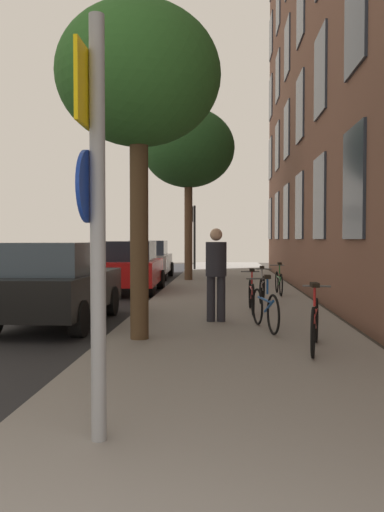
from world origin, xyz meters
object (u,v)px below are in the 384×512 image
object	(u,v)px
sign_post	(95,202)
tree_far	(188,149)
bicycle_0	(315,323)
pedestrian_0	(216,268)
bicycle_4	(279,282)
traffic_light	(193,225)
bicycle_2	(251,295)
bicycle_1	(265,308)
car_0	(57,283)
car_1	(130,266)
tree_near	(139,79)
bicycle_3	(262,288)
car_2	(149,259)

from	to	relation	value
sign_post	tree_far	size ratio (longest dim) A/B	0.50
bicycle_0	pedestrian_0	bearing A→B (deg)	120.58
bicycle_0	bicycle_4	distance (m)	7.34
traffic_light	bicycle_2	bearing A→B (deg)	-81.98
bicycle_0	bicycle_1	size ratio (longest dim) A/B	1.04
tree_far	car_0	distance (m)	11.07
car_1	car_0	bearing A→B (deg)	-93.13
bicycle_1	car_1	world-z (taller)	car_1
tree_near	bicycle_3	xyz separation A→B (m)	(2.30, 5.00, -3.73)
bicycle_4	bicycle_3	bearing A→B (deg)	-109.58
tree_near	car_2	size ratio (longest dim) A/B	1.23
traffic_light	bicycle_1	xyz separation A→B (m)	(2.34, -17.99, -1.91)
sign_post	car_0	bearing A→B (deg)	110.81
tree_near	bicycle_0	xyz separation A→B (m)	(2.62, -0.66, -3.70)
sign_post	pedestrian_0	size ratio (longest dim) A/B	1.85
bicycle_1	bicycle_4	distance (m)	5.80
sign_post	bicycle_0	distance (m)	4.39
sign_post	tree_far	xyz separation A→B (m)	(-0.36, 15.94, 3.18)
bicycle_1	car_0	xyz separation A→B (m)	(-3.97, 0.88, 0.34)
bicycle_0	bicycle_3	bearing A→B (deg)	93.24
car_0	bicycle_3	bearing A→B (deg)	36.90
tree_near	bicycle_4	world-z (taller)	tree_near
bicycle_2	car_1	world-z (taller)	car_1
car_1	sign_post	bearing A→B (deg)	-80.92
traffic_light	bicycle_0	size ratio (longest dim) A/B	1.94
traffic_light	car_0	size ratio (longest dim) A/B	0.84
bicycle_3	car_1	world-z (taller)	car_1
bicycle_0	bicycle_3	size ratio (longest dim) A/B	1.09
bicycle_2	bicycle_3	xyz separation A→B (m)	(0.37, 1.87, -0.02)
sign_post	tree_near	world-z (taller)	tree_near
tree_far	bicycle_0	xyz separation A→B (m)	(2.65, -12.50, -4.66)
tree_near	sign_post	bearing A→B (deg)	-85.44
sign_post	tree_far	world-z (taller)	tree_far
sign_post	pedestrian_0	xyz separation A→B (m)	(0.86, 5.87, -0.85)
car_0	bicycle_2	bearing A→B (deg)	18.63
car_2	bicycle_0	bearing A→B (deg)	-72.91
bicycle_4	car_0	size ratio (longest dim) A/B	0.41
bicycle_3	car_1	xyz separation A→B (m)	(-3.90, 2.91, 0.37)
tree_far	car_1	distance (m)	6.05
bicycle_3	car_2	bearing A→B (deg)	115.08
traffic_light	car_1	bearing A→B (deg)	-96.71
bicycle_4	sign_post	bearing A→B (deg)	-103.42
tree_far	car_2	distance (m)	5.10
bicycle_2	car_0	distance (m)	4.08
bicycle_4	pedestrian_0	world-z (taller)	pedestrian_0
sign_post	bicycle_4	size ratio (longest dim) A/B	2.03
tree_far	car_1	world-z (taller)	tree_far
bicycle_1	sign_post	bearing A→B (deg)	-108.86
car_0	car_2	distance (m)	12.03
tree_far	car_0	xyz separation A→B (m)	(-1.90, -10.01, -4.32)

